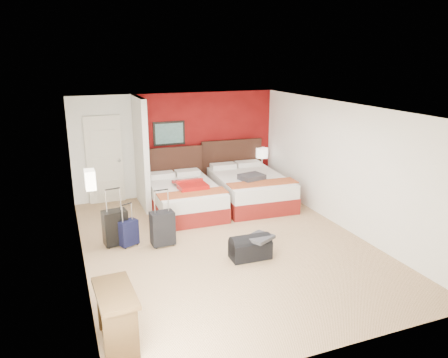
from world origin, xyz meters
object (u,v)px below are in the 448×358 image
suitcase_black (115,229)px  duffel_bag (250,249)px  nightstand (261,178)px  suitcase_navy (128,234)px  suitcase_charcoal (163,230)px  table_lamp (262,159)px  desk (117,317)px  bed_right (250,189)px  bed_left (185,199)px  red_suitcase_open (190,184)px

suitcase_black → duffel_bag: size_ratio=0.93×
nightstand → suitcase_navy: (-3.85, -2.36, -0.02)m
suitcase_black → suitcase_charcoal: bearing=-30.5°
table_lamp → duffel_bag: size_ratio=0.81×
suitcase_navy → desk: (-0.57, -2.75, 0.13)m
suitcase_navy → desk: bearing=-125.9°
suitcase_charcoal → suitcase_navy: (-0.59, 0.21, -0.08)m
bed_right → bed_left: bearing=-175.3°
table_lamp → suitcase_navy: (-3.85, -2.36, -0.54)m
table_lamp → suitcase_charcoal: 4.18m
suitcase_black → duffel_bag: suitcase_black is taller
suitcase_navy → bed_left: bearing=18.4°
suitcase_black → duffel_bag: (2.08, -1.37, -0.15)m
bed_left → red_suitcase_open: bearing=-43.8°
red_suitcase_open → suitcase_charcoal: 1.78m
desk → nightstand: bearing=46.5°
suitcase_navy → suitcase_black: bearing=126.5°
bed_left → table_lamp: size_ratio=3.66×
suitcase_black → bed_left: bearing=27.9°
suitcase_navy → duffel_bag: (1.87, -1.25, -0.06)m
red_suitcase_open → suitcase_charcoal: bearing=-124.9°
suitcase_charcoal → bed_left: bearing=56.6°
bed_left → suitcase_charcoal: bearing=-118.3°
bed_left → suitcase_navy: 1.98m
bed_right → desk: bearing=-128.2°
bed_right → suitcase_charcoal: size_ratio=3.51×
table_lamp → bed_right: bearing=-128.5°
red_suitcase_open → table_lamp: (2.29, 1.13, 0.11)m
bed_left → suitcase_black: bearing=-142.7°
table_lamp → desk: bearing=-130.9°
nightstand → duffel_bag: 4.13m
bed_left → desk: bearing=-115.3°
table_lamp → suitcase_navy: size_ratio=1.20×
nightstand → desk: desk is taller
table_lamp → suitcase_navy: 4.55m
red_suitcase_open → nightstand: red_suitcase_open is taller
red_suitcase_open → duffel_bag: size_ratio=1.23×
duffel_bag → desk: 2.87m
bed_left → bed_right: size_ratio=0.93×
suitcase_black → suitcase_navy: 0.26m
suitcase_black → nightstand: bearing=20.7°
bed_left → duffel_bag: bed_left is taller
bed_right → suitcase_black: bearing=-155.7°
table_lamp → desk: (-4.42, -5.11, -0.42)m
nightstand → suitcase_charcoal: 4.16m
bed_left → table_lamp: 2.64m
desk → suitcase_navy: bearing=75.6°
bed_left → duffel_bag: bearing=-79.9°
bed_right → suitcase_black: bed_right is taller
nightstand → table_lamp: bearing=0.0°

